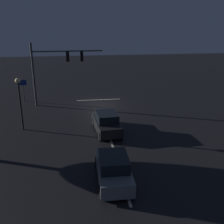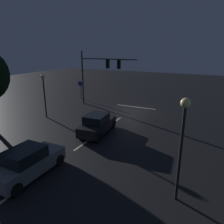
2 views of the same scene
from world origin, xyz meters
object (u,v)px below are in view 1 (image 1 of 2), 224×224
at_px(street_lamp_right_kerb, 19,94).
at_px(route_sign, 23,86).
at_px(traffic_signal_assembly, 55,64).
at_px(car_approaching, 107,123).
at_px(car_distant, 113,169).

bearing_deg(street_lamp_right_kerb, route_sign, -81.19).
relative_size(traffic_signal_assembly, street_lamp_right_kerb, 1.65).
bearing_deg(traffic_signal_assembly, street_lamp_right_kerb, 68.93).
relative_size(traffic_signal_assembly, car_approaching, 1.64).
bearing_deg(car_distant, traffic_signal_assembly, -75.34).
distance_m(car_distant, route_sign, 18.66).
height_order(street_lamp_right_kerb, route_sign, street_lamp_right_kerb).
height_order(car_approaching, car_distant, same).
relative_size(car_approaching, street_lamp_right_kerb, 1.01).
bearing_deg(car_distant, car_approaching, -93.45).
xyz_separation_m(traffic_signal_assembly, street_lamp_right_kerb, (2.57, 6.67, -1.30)).
xyz_separation_m(car_approaching, route_sign, (8.27, -9.76, 1.03)).
bearing_deg(route_sign, street_lamp_right_kerb, 98.81).
bearing_deg(traffic_signal_assembly, route_sign, -24.18).
height_order(traffic_signal_assembly, car_distant, traffic_signal_assembly).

